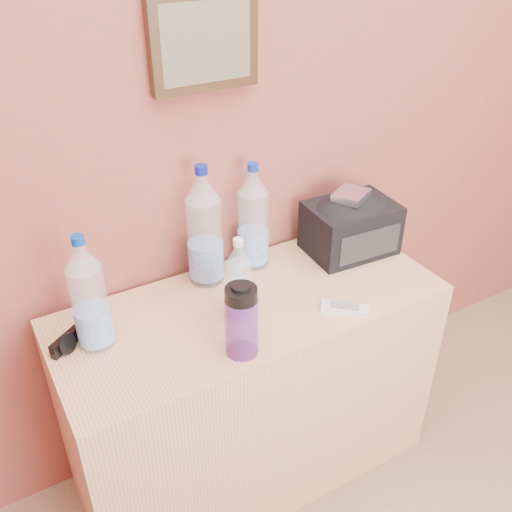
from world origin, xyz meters
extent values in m
plane|color=#964C39|center=(0.00, 2.00, 1.35)|extent=(4.00, 0.00, 4.00)
cube|color=#9F714D|center=(-0.22, 1.74, 0.36)|extent=(1.14, 0.48, 0.72)
cylinder|color=silver|center=(-0.66, 1.79, 0.86)|extent=(0.09, 0.09, 0.29)
cylinder|color=#0637A7|center=(-0.66, 1.79, 1.03)|extent=(0.03, 0.03, 0.02)
cylinder|color=white|center=(-0.28, 1.92, 0.88)|extent=(0.10, 0.10, 0.33)
cylinder|color=#0B178F|center=(-0.28, 1.92, 1.08)|extent=(0.04, 0.04, 0.02)
cylinder|color=silver|center=(-0.11, 1.92, 0.87)|extent=(0.09, 0.09, 0.30)
cylinder|color=#0E2B96|center=(-0.11, 1.92, 1.05)|extent=(0.03, 0.03, 0.02)
cylinder|color=silver|center=(-0.28, 1.71, 0.82)|extent=(0.07, 0.07, 0.22)
cylinder|color=silver|center=(-0.28, 1.71, 0.96)|extent=(0.03, 0.03, 0.02)
cylinder|color=#6A269F|center=(-0.34, 1.57, 0.80)|extent=(0.09, 0.09, 0.17)
cylinder|color=black|center=(-0.34, 1.57, 0.90)|extent=(0.08, 0.08, 0.04)
cube|color=silver|center=(-0.01, 1.57, 0.72)|extent=(0.13, 0.12, 0.02)
cube|color=white|center=(0.20, 1.84, 0.92)|extent=(0.14, 0.13, 0.02)
camera|label=1|loc=(-0.87, 0.59, 1.72)|focal=40.00mm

